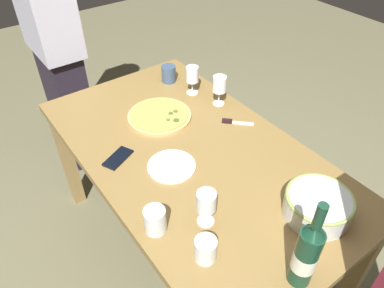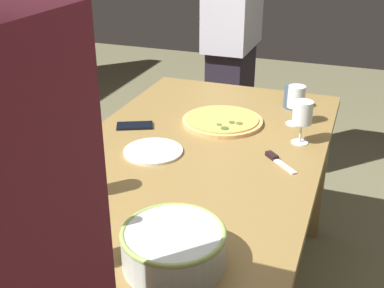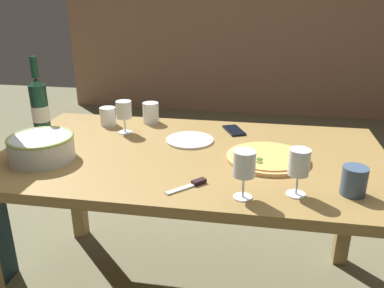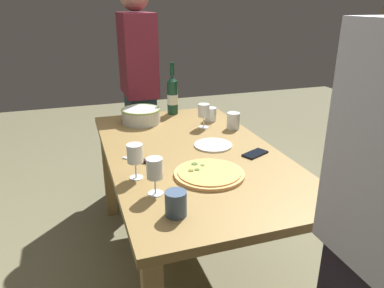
% 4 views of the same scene
% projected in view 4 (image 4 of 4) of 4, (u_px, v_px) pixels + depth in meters
% --- Properties ---
extents(ground_plane, '(8.00, 8.00, 0.00)m').
position_uv_depth(ground_plane, '(192.00, 263.00, 2.27)').
color(ground_plane, '#6C684B').
extents(dining_table, '(1.60, 0.90, 0.75)m').
position_uv_depth(dining_table, '(192.00, 167.00, 2.03)').
color(dining_table, olive).
rests_on(dining_table, ground).
extents(pizza, '(0.33, 0.33, 0.02)m').
position_uv_depth(pizza, '(209.00, 173.00, 1.71)').
color(pizza, '#E5A965').
rests_on(pizza, dining_table).
extents(serving_bowl, '(0.26, 0.26, 0.10)m').
position_uv_depth(serving_bowl, '(141.00, 115.00, 2.44)').
color(serving_bowl, silver).
rests_on(serving_bowl, dining_table).
extents(wine_bottle, '(0.08, 0.08, 0.37)m').
position_uv_depth(wine_bottle, '(173.00, 95.00, 2.61)').
color(wine_bottle, '#143C28').
rests_on(wine_bottle, dining_table).
extents(wine_glass_near_pizza, '(0.07, 0.07, 0.15)m').
position_uv_depth(wine_glass_near_pizza, '(204.00, 111.00, 2.33)').
color(wine_glass_near_pizza, white).
rests_on(wine_glass_near_pizza, dining_table).
extents(wine_glass_by_bottle, '(0.07, 0.07, 0.16)m').
position_uv_depth(wine_glass_by_bottle, '(155.00, 169.00, 1.51)').
color(wine_glass_by_bottle, white).
rests_on(wine_glass_by_bottle, dining_table).
extents(wine_glass_far_left, '(0.07, 0.07, 0.17)m').
position_uv_depth(wine_glass_far_left, '(135.00, 155.00, 1.65)').
color(wine_glass_far_left, white).
rests_on(wine_glass_far_left, dining_table).
extents(cup_amber, '(0.08, 0.08, 0.10)m').
position_uv_depth(cup_amber, '(176.00, 204.00, 1.38)').
color(cup_amber, '#3D536F').
rests_on(cup_amber, dining_table).
extents(cup_ceramic, '(0.08, 0.08, 0.10)m').
position_uv_depth(cup_ceramic, '(233.00, 121.00, 2.33)').
color(cup_ceramic, white).
rests_on(cup_ceramic, dining_table).
extents(cup_spare, '(0.08, 0.08, 0.09)m').
position_uv_depth(cup_spare, '(211.00, 114.00, 2.48)').
color(cup_spare, white).
rests_on(cup_spare, dining_table).
extents(side_plate, '(0.21, 0.21, 0.01)m').
position_uv_depth(side_plate, '(213.00, 145.00, 2.06)').
color(side_plate, white).
rests_on(side_plate, dining_table).
extents(cell_phone, '(0.12, 0.16, 0.01)m').
position_uv_depth(cell_phone, '(255.00, 154.00, 1.95)').
color(cell_phone, black).
rests_on(cell_phone, dining_table).
extents(pizza_knife, '(0.13, 0.13, 0.02)m').
position_uv_depth(pizza_knife, '(140.00, 160.00, 1.86)').
color(pizza_knife, silver).
rests_on(pizza_knife, dining_table).
extents(person_host, '(0.42, 0.24, 1.66)m').
position_uv_depth(person_host, '(139.00, 91.00, 2.92)').
color(person_host, '#1C333E').
rests_on(person_host, ground).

